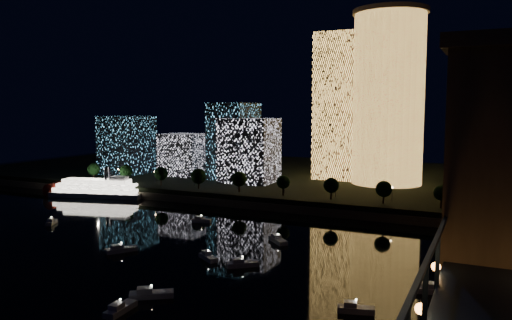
# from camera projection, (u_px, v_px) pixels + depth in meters

# --- Properties ---
(ground) EXTENTS (520.00, 520.00, 0.00)m
(ground) POSITION_uv_depth(u_px,v_px,m) (181.00, 278.00, 118.41)
(ground) COLOR black
(ground) RESTS_ON ground
(far_bank) EXTENTS (420.00, 160.00, 5.00)m
(far_bank) POSITION_uv_depth(u_px,v_px,m) (353.00, 180.00, 261.91)
(far_bank) COLOR black
(far_bank) RESTS_ON ground
(seawall) EXTENTS (420.00, 6.00, 3.00)m
(seawall) POSITION_uv_depth(u_px,v_px,m) (301.00, 209.00, 191.93)
(seawall) COLOR #6B5E4C
(seawall) RESTS_ON ground
(tower_cylindrical) EXTENTS (34.00, 34.00, 79.51)m
(tower_cylindrical) POSITION_uv_depth(u_px,v_px,m) (388.00, 98.00, 229.44)
(tower_cylindrical) COLOR #FFB751
(tower_cylindrical) RESTS_ON far_bank
(tower_rectangular) EXTENTS (22.53, 22.53, 71.68)m
(tower_rectangular) POSITION_uv_depth(u_px,v_px,m) (341.00, 107.00, 248.47)
(tower_rectangular) COLOR #FFB751
(tower_rectangular) RESTS_ON far_bank
(midrise_blocks) EXTENTS (98.28, 31.80, 37.79)m
(midrise_blocks) POSITION_uv_depth(u_px,v_px,m) (198.00, 146.00, 254.70)
(midrise_blocks) COLOR silver
(midrise_blocks) RESTS_ON far_bank
(truss_bridge) EXTENTS (13.00, 266.00, 50.00)m
(truss_bridge) POSITION_uv_depth(u_px,v_px,m) (486.00, 237.00, 92.34)
(truss_bridge) COLOR #182B4C
(truss_bridge) RESTS_ON ground
(riverboat) EXTENTS (47.19, 20.52, 13.97)m
(riverboat) POSITION_uv_depth(u_px,v_px,m) (93.00, 189.00, 226.33)
(riverboat) COLOR silver
(riverboat) RESTS_ON ground
(motorboats) EXTENTS (134.42, 84.12, 2.78)m
(motorboats) POSITION_uv_depth(u_px,v_px,m) (155.00, 264.00, 125.90)
(motorboats) COLOR silver
(motorboats) RESTS_ON ground
(esplanade_trees) EXTENTS (165.79, 6.73, 8.86)m
(esplanade_trees) POSITION_uv_depth(u_px,v_px,m) (229.00, 178.00, 211.28)
(esplanade_trees) COLOR black
(esplanade_trees) RESTS_ON far_bank
(street_lamps) EXTENTS (132.70, 0.70, 5.65)m
(street_lamps) POSITION_uv_depth(u_px,v_px,m) (237.00, 180.00, 216.45)
(street_lamps) COLOR black
(street_lamps) RESTS_ON far_bank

